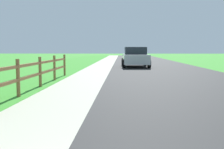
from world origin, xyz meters
The scene contains 6 objects.
ground_plane centered at (0.00, 25.00, 0.00)m, with size 120.00×120.00×0.00m, color #398F2D.
road_asphalt centered at (3.50, 27.00, 0.00)m, with size 7.00×66.00×0.01m, color #292929.
curb_concrete centered at (-3.00, 27.00, 0.00)m, with size 6.00×66.00×0.01m, color #ACAD97.
grass_verge centered at (-4.50, 27.00, 0.01)m, with size 5.00×66.00×0.00m, color #398F2D.
rail_fence centered at (-2.32, 6.78, 0.66)m, with size 0.11×13.06×1.14m.
parked_suv_silver centered at (1.84, 20.56, 0.78)m, with size 2.21×4.53×1.59m.
Camera 1 is at (0.75, -1.00, 1.42)m, focal length 42.86 mm.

